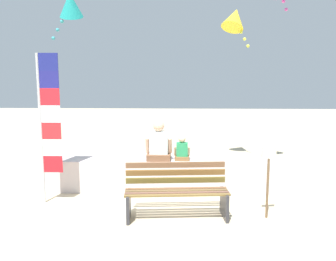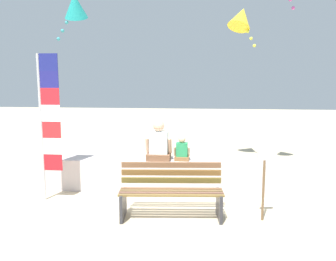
{
  "view_description": "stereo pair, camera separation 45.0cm",
  "coord_description": "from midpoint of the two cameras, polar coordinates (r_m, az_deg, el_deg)",
  "views": [
    {
      "loc": [
        0.31,
        -6.15,
        2.33
      ],
      "look_at": [
        0.05,
        0.94,
        1.25
      ],
      "focal_mm": 37.94,
      "sensor_mm": 36.0,
      "label": 1
    },
    {
      "loc": [
        0.76,
        -6.12,
        2.33
      ],
      "look_at": [
        0.05,
        0.94,
        1.25
      ],
      "focal_mm": 37.94,
      "sensor_mm": 36.0,
      "label": 2
    }
  ],
  "objects": [
    {
      "name": "kite_yellow",
      "position": [
        9.72,
        9.29,
        17.34
      ],
      "size": [
        0.91,
        0.96,
        1.13
      ],
      "color": "yellow"
    },
    {
      "name": "sign_post",
      "position": [
        6.02,
        13.72,
        -7.17
      ],
      "size": [
        0.24,
        0.06,
        1.19
      ],
      "color": "brown",
      "rests_on": "ground"
    },
    {
      "name": "person_child",
      "position": [
        7.2,
        0.48,
        -3.25
      ],
      "size": [
        0.33,
        0.24,
        0.5
      ],
      "color": "brown",
      "rests_on": "seawall_ledge"
    },
    {
      "name": "kite_teal",
      "position": [
        8.56,
        -16.96,
        18.74
      ],
      "size": [
        0.74,
        0.76,
        1.1
      ],
      "color": "teal"
    },
    {
      "name": "person_adult",
      "position": [
        7.2,
        -3.28,
        -2.27
      ],
      "size": [
        0.53,
        0.39,
        0.81
      ],
      "color": "brown",
      "rests_on": "seawall_ledge"
    },
    {
      "name": "flag_banner",
      "position": [
        6.84,
        -20.65,
        1.61
      ],
      "size": [
        0.4,
        0.05,
        2.74
      ],
      "color": "#B7B7BC",
      "rests_on": "ground"
    },
    {
      "name": "seawall_ledge",
      "position": [
        7.38,
        -2.15,
        -7.12
      ],
      "size": [
        6.95,
        0.61,
        0.65
      ],
      "primitive_type": "cube",
      "color": "beige",
      "rests_on": "ground"
    },
    {
      "name": "ground_plane",
      "position": [
        6.59,
        -2.75,
        -12.06
      ],
      "size": [
        40.0,
        40.0,
        0.0
      ],
      "primitive_type": "plane",
      "color": "#C6B492"
    },
    {
      "name": "park_bench",
      "position": [
        6.0,
        -0.81,
        -9.87
      ],
      "size": [
        1.75,
        0.75,
        0.88
      ],
      "color": "brown",
      "rests_on": "ground"
    }
  ]
}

